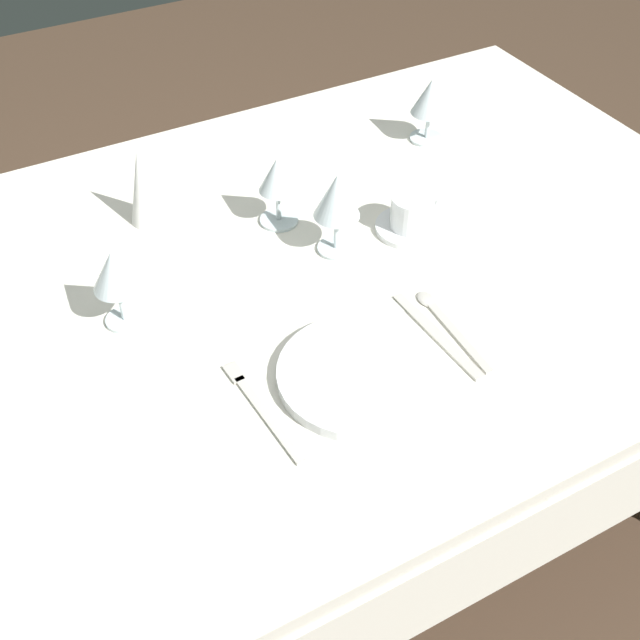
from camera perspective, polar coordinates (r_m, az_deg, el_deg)
name	(u,v)px	position (r m, az deg, el deg)	size (l,w,h in m)	color
ground_plane	(283,524)	(1.92, -2.64, -14.28)	(6.00, 6.00, 0.00)	#4C3828
dining_table	(271,317)	(1.41, -3.48, 0.23)	(1.80, 1.11, 0.74)	silver
dinner_plate	(359,374)	(1.19, 2.78, -3.87)	(0.24, 0.24, 0.02)	white
fork_outer	(259,406)	(1.16, -4.32, -6.12)	(0.03, 0.21, 0.00)	beige
dinner_knife	(439,337)	(1.26, 8.44, -1.20)	(0.03, 0.22, 0.00)	beige
spoon_soup	(445,320)	(1.29, 8.84, -0.01)	(0.03, 0.20, 0.01)	beige
saucer_left	(410,227)	(1.47, 6.43, 6.55)	(0.13, 0.13, 0.01)	white
coffee_cup_left	(413,211)	(1.45, 6.59, 7.68)	(0.10, 0.08, 0.06)	white
wine_glass_centre	(115,274)	(1.25, -14.36, 3.21)	(0.07, 0.07, 0.14)	silver
wine_glass_left	(337,198)	(1.35, 1.21, 8.62)	(0.08, 0.08, 0.15)	silver
wine_glass_right	(277,179)	(1.44, -3.05, 9.95)	(0.07, 0.07, 0.13)	silver
wine_glass_far	(430,99)	(1.70, 7.84, 15.27)	(0.08, 0.08, 0.14)	silver
napkin_folded	(143,186)	(1.48, -12.46, 9.27)	(0.06, 0.06, 0.15)	white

